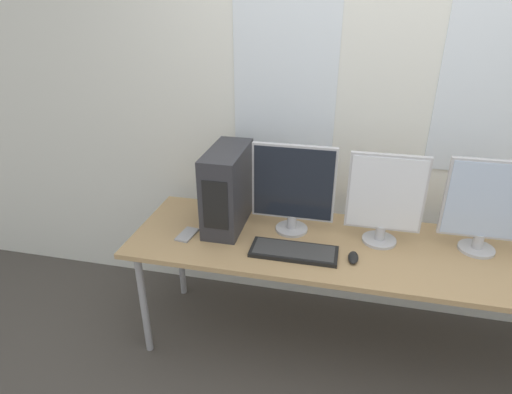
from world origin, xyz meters
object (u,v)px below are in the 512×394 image
object	(u,v)px
monitor_main	(293,188)
cell_phone	(187,235)
keyboard	(294,251)
pc_tower	(227,188)
monitor_right_near	(385,199)
monitor_right_far	(488,206)
mouse	(353,257)

from	to	relation	value
monitor_main	cell_phone	distance (m)	0.63
keyboard	cell_phone	world-z (taller)	keyboard
pc_tower	keyboard	distance (m)	0.51
monitor_right_near	keyboard	xyz separation A→B (m)	(-0.43, -0.21, -0.24)
monitor_right_far	mouse	size ratio (longest dim) A/B	4.50
monitor_right_far	cell_phone	xyz separation A→B (m)	(-1.51, -0.19, -0.25)
monitor_right_near	mouse	distance (m)	0.34
pc_tower	monitor_right_far	bearing A→B (deg)	0.58
monitor_right_near	keyboard	size ratio (longest dim) A/B	1.11
keyboard	mouse	bearing A→B (deg)	1.33
pc_tower	monitor_main	xyz separation A→B (m)	(0.36, 0.00, 0.04)
pc_tower	monitor_main	distance (m)	0.37
monitor_right_far	monitor_main	bearing A→B (deg)	-179.47
mouse	monitor_main	bearing A→B (deg)	147.06
monitor_right_near	keyboard	world-z (taller)	monitor_right_near
cell_phone	mouse	bearing A→B (deg)	4.48
monitor_main	monitor_right_far	xyz separation A→B (m)	(0.96, 0.01, -0.00)
monitor_main	cell_phone	xyz separation A→B (m)	(-0.55, -0.18, -0.26)
cell_phone	monitor_right_far	bearing A→B (deg)	14.23
pc_tower	monitor_right_near	world-z (taller)	monitor_right_near
pc_tower	keyboard	size ratio (longest dim) A/B	1.01
mouse	keyboard	bearing A→B (deg)	-178.67
monitor_right_near	cell_phone	size ratio (longest dim) A/B	3.16
monitor_right_near	mouse	bearing A→B (deg)	-122.22
monitor_right_far	keyboard	world-z (taller)	monitor_right_far
cell_phone	keyboard	bearing A→B (deg)	2.59
monitor_right_far	pc_tower	bearing A→B (deg)	-179.42
keyboard	mouse	xyz separation A→B (m)	(0.30, 0.01, 0.00)
pc_tower	cell_phone	xyz separation A→B (m)	(-0.18, -0.18, -0.22)
pc_tower	monitor_right_near	distance (m)	0.84
pc_tower	monitor_right_far	xyz separation A→B (m)	(1.32, 0.01, 0.03)
keyboard	cell_phone	bearing A→B (deg)	175.62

